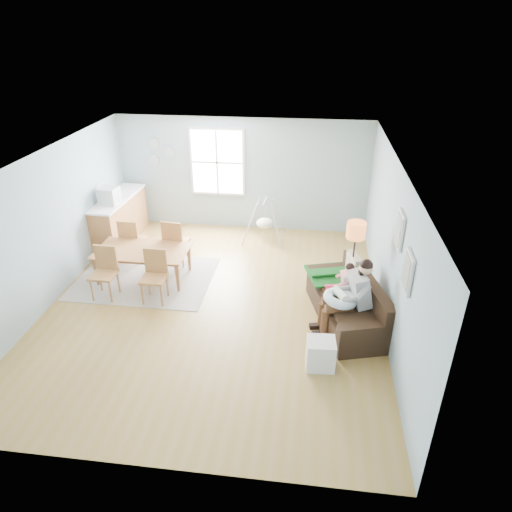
# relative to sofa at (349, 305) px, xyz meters

# --- Properties ---
(room) EXTENTS (8.40, 9.40, 3.90)m
(room) POSITION_rel_sofa_xyz_m (-2.41, 0.20, 2.13)
(room) COLOR olive
(window) EXTENTS (1.32, 0.08, 1.62)m
(window) POSITION_rel_sofa_xyz_m (-3.01, 3.66, 1.36)
(window) COLOR silver
(window) RESTS_ON room
(pictures) EXTENTS (0.05, 1.34, 0.74)m
(pictures) POSITION_rel_sofa_xyz_m (0.55, -0.85, 1.56)
(pictures) COLOR silver
(pictures) RESTS_ON room
(wall_plates) EXTENTS (0.67, 0.02, 0.66)m
(wall_plates) POSITION_rel_sofa_xyz_m (-4.42, 3.67, 1.54)
(wall_plates) COLOR #90A6AD
(wall_plates) RESTS_ON room
(sofa) EXTENTS (1.40, 2.22, 0.83)m
(sofa) POSITION_rel_sofa_xyz_m (0.00, 0.00, 0.00)
(sofa) COLOR black
(sofa) RESTS_ON room
(green_throw) EXTENTS (1.13, 1.04, 0.04)m
(green_throw) POSITION_rel_sofa_xyz_m (-0.26, 0.64, 0.23)
(green_throw) COLOR #12501D
(green_throw) RESTS_ON sofa
(beige_pillow) EXTENTS (0.25, 0.49, 0.47)m
(beige_pillow) POSITION_rel_sofa_xyz_m (0.06, 0.58, 0.45)
(beige_pillow) COLOR tan
(beige_pillow) RESTS_ON sofa
(father) EXTENTS (1.00, 0.58, 1.35)m
(father) POSITION_rel_sofa_xyz_m (-0.05, -0.32, 0.42)
(father) COLOR #949497
(father) RESTS_ON sofa
(nursing_pillow) EXTENTS (0.72, 0.71, 0.23)m
(nursing_pillow) POSITION_rel_sofa_xyz_m (-0.20, -0.36, 0.36)
(nursing_pillow) COLOR #C8E9FB
(nursing_pillow) RESTS_ON father
(infant) EXTENTS (0.26, 0.38, 0.14)m
(infant) POSITION_rel_sofa_xyz_m (-0.21, -0.33, 0.44)
(infant) COLOR white
(infant) RESTS_ON nursing_pillow
(toddler) EXTENTS (0.53, 0.32, 0.79)m
(toddler) POSITION_rel_sofa_xyz_m (-0.13, 0.17, 0.40)
(toddler) COLOR silver
(toddler) RESTS_ON sofa
(floor_lamp) EXTENTS (0.33, 0.33, 1.64)m
(floor_lamp) POSITION_rel_sofa_xyz_m (0.03, 0.51, 1.06)
(floor_lamp) COLOR black
(floor_lamp) RESTS_ON room
(storage_cube) EXTENTS (0.45, 0.40, 0.47)m
(storage_cube) POSITION_rel_sofa_xyz_m (-0.50, -1.27, -0.06)
(storage_cube) COLOR white
(storage_cube) RESTS_ON room
(rug) EXTENTS (2.70, 2.06, 0.01)m
(rug) POSITION_rel_sofa_xyz_m (-4.01, 0.91, -0.29)
(rug) COLOR #9D9690
(rug) RESTS_ON room
(dining_table) EXTENTS (1.82, 1.03, 0.64)m
(dining_table) POSITION_rel_sofa_xyz_m (-4.01, 0.91, 0.02)
(dining_table) COLOR brown
(dining_table) RESTS_ON rug
(chair_sw) EXTENTS (0.46, 0.46, 0.99)m
(chair_sw) POSITION_rel_sofa_xyz_m (-4.50, 0.25, 0.27)
(chair_sw) COLOR #A27738
(chair_sw) RESTS_ON rug
(chair_se) EXTENTS (0.45, 0.45, 0.99)m
(chair_se) POSITION_rel_sofa_xyz_m (-3.54, 0.25, 0.27)
(chair_se) COLOR #A27738
(chair_se) RESTS_ON rug
(chair_nw) EXTENTS (0.45, 0.45, 0.99)m
(chair_nw) POSITION_rel_sofa_xyz_m (-4.49, 1.57, 0.27)
(chair_nw) COLOR #A27738
(chair_nw) RESTS_ON rug
(chair_ne) EXTENTS (0.52, 0.52, 1.03)m
(chair_ne) POSITION_rel_sofa_xyz_m (-3.54, 1.56, 0.30)
(chair_ne) COLOR #A27738
(chair_ne) RESTS_ON rug
(counter) EXTENTS (0.66, 1.98, 1.10)m
(counter) POSITION_rel_sofa_xyz_m (-5.11, 2.51, 0.26)
(counter) COLOR brown
(counter) RESTS_ON room
(monitor) EXTENTS (0.41, 0.39, 0.36)m
(monitor) POSITION_rel_sofa_xyz_m (-5.11, 2.14, 0.98)
(monitor) COLOR #BBBAC0
(monitor) RESTS_ON counter
(baby_swing) EXTENTS (1.00, 1.01, 0.97)m
(baby_swing) POSITION_rel_sofa_xyz_m (-1.80, 3.02, 0.14)
(baby_swing) COLOR #BBBAC0
(baby_swing) RESTS_ON room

